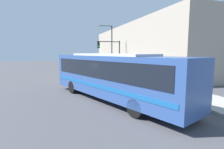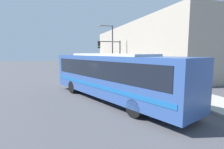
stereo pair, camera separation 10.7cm
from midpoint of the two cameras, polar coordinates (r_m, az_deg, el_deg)
The scene contains 11 objects.
ground_plane at distance 12.37m, azimuth -1.59°, elevation -7.74°, with size 120.00×120.00×0.00m, color #47474C.
sidewalk at distance 32.99m, azimuth -1.02°, elevation 1.83°, with size 3.07×70.00×0.15m.
building_facade at distance 31.80m, azimuth 8.41°, elevation 8.40°, with size 6.00×32.25×7.73m.
city_bus at distance 11.51m, azimuth -0.00°, elevation 0.25°, with size 6.41×11.63×3.11m.
delivery_truck at distance 36.14m, azimuth -9.59°, elevation 4.60°, with size 2.40×6.97×2.88m.
fire_hydrant at distance 17.39m, azimuth 11.51°, elevation -1.80°, with size 0.20×0.28×0.71m.
traffic_light_pole at distance 24.28m, azimuth 0.05°, elevation 7.68°, with size 3.28×0.35×4.64m.
parking_meter at distance 21.37m, azimuth 5.66°, elevation 1.43°, with size 0.14×0.14×1.32m.
street_lamp at distance 28.21m, azimuth -0.34°, elevation 9.78°, with size 2.44×0.28×7.25m.
pedestrian_near_corner at distance 25.14m, azimuth 3.40°, elevation 2.11°, with size 0.34×0.34×1.58m.
pedestrian_mid_block at distance 25.07m, azimuth 6.12°, elevation 2.10°, with size 0.34×0.34×1.60m.
Camera 2 is at (-3.21, -11.51, 3.21)m, focal length 28.00 mm.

